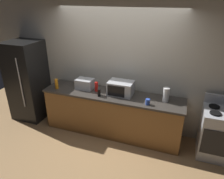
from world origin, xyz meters
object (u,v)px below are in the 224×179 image
at_px(stove_range, 218,133).
at_px(bottle_dish_soap, 57,84).
at_px(refrigerator, 28,81).
at_px(toaster_oven, 85,84).
at_px(paper_towel_roll, 166,95).
at_px(bottle_hot_sauce, 96,87).
at_px(mug_blue, 148,102).
at_px(cordless_phone, 99,92).
at_px(microwave, 121,88).

xyz_separation_m(stove_range, bottle_dish_soap, (-3.18, -0.14, 0.54)).
height_order(refrigerator, bottle_dish_soap, refrigerator).
distance_m(toaster_oven, paper_towel_roll, 1.66).
relative_size(paper_towel_roll, bottle_hot_sauce, 1.36).
relative_size(bottle_dish_soap, bottle_hot_sauce, 1.07).
height_order(paper_towel_roll, bottle_dish_soap, paper_towel_roll).
xyz_separation_m(paper_towel_roll, bottle_dish_soap, (-2.21, -0.19, -0.03)).
xyz_separation_m(refrigerator, bottle_dish_soap, (0.87, -0.14, 0.11)).
height_order(stove_range, mug_blue, stove_range).
bearing_deg(mug_blue, bottle_hot_sauce, 169.26).
bearing_deg(bottle_dish_soap, paper_towel_roll, 4.95).
bearing_deg(bottle_hot_sauce, cordless_phone, -51.94).
bearing_deg(bottle_hot_sauce, paper_towel_roll, 1.20).
relative_size(refrigerator, mug_blue, 16.74).
bearing_deg(microwave, toaster_oven, 179.11).
relative_size(toaster_oven, mug_blue, 3.16).
bearing_deg(cordless_phone, refrigerator, 155.58).
relative_size(stove_range, mug_blue, 10.04).
bearing_deg(microwave, bottle_dish_soap, -171.97).
height_order(refrigerator, cordless_phone, refrigerator).
relative_size(refrigerator, cordless_phone, 12.00).
bearing_deg(microwave, cordless_phone, -152.74).
distance_m(paper_towel_roll, mug_blue, 0.38).
height_order(stove_range, microwave, microwave).
height_order(stove_range, cordless_phone, stove_range).
xyz_separation_m(stove_range, paper_towel_roll, (-0.97, 0.05, 0.57)).
height_order(stove_range, bottle_dish_soap, bottle_dish_soap).
bearing_deg(refrigerator, toaster_oven, 2.42).
bearing_deg(mug_blue, paper_towel_roll, 39.59).
relative_size(cordless_phone, bottle_dish_soap, 0.71).
relative_size(refrigerator, bottle_dish_soap, 8.49).
xyz_separation_m(toaster_oven, bottle_dish_soap, (-0.55, -0.20, 0.00)).
bearing_deg(toaster_oven, cordless_phone, -26.58).
height_order(paper_towel_roll, cordless_phone, paper_towel_roll).
bearing_deg(paper_towel_roll, bottle_hot_sauce, -178.80).
bearing_deg(toaster_oven, bottle_dish_soap, -160.01).
distance_m(microwave, bottle_dish_soap, 1.35).
distance_m(stove_range, bottle_dish_soap, 3.23).
xyz_separation_m(cordless_phone, bottle_dish_soap, (-0.96, 0.00, 0.03)).
bearing_deg(toaster_oven, bottle_hot_sauce, -7.89).
xyz_separation_m(microwave, mug_blue, (0.58, -0.23, -0.08)).
bearing_deg(stove_range, bottle_hot_sauce, 179.48).
bearing_deg(cordless_phone, mug_blue, -22.28).
relative_size(bottle_dish_soap, mug_blue, 1.97).
distance_m(microwave, cordless_phone, 0.43).
xyz_separation_m(stove_range, toaster_oven, (-2.62, 0.06, 0.54)).
height_order(cordless_phone, mug_blue, cordless_phone).
height_order(stove_range, toaster_oven, toaster_oven).
relative_size(stove_range, paper_towel_roll, 4.00).
height_order(refrigerator, stove_range, refrigerator).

